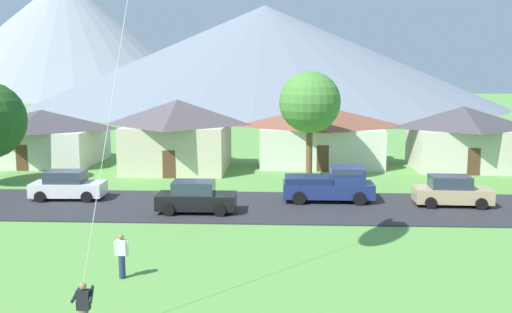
% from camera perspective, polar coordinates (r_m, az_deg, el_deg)
% --- Properties ---
extents(road_strip, '(160.00, 7.61, 0.08)m').
position_cam_1_polar(road_strip, '(32.50, 3.13, -4.98)').
color(road_strip, '#2D2D33').
rests_on(road_strip, ground).
extents(mountain_east_ridge, '(103.68, 103.68, 22.23)m').
position_cam_1_polar(mountain_east_ridge, '(132.19, 0.89, 9.92)').
color(mountain_east_ridge, slate).
rests_on(mountain_east_ridge, ground).
extents(mountain_west_ridge, '(85.55, 85.55, 36.31)m').
position_cam_1_polar(mountain_west_ridge, '(189.63, -18.20, 11.17)').
color(mountain_west_ridge, '#8E939E').
rests_on(mountain_west_ridge, ground).
extents(house_leftmost, '(9.71, 8.60, 4.43)m').
position_cam_1_polar(house_leftmost, '(51.10, -20.32, 1.96)').
color(house_leftmost, silver).
rests_on(house_leftmost, ground).
extents(house_left_center, '(8.14, 8.14, 5.43)m').
position_cam_1_polar(house_left_center, '(44.98, -7.70, 2.27)').
color(house_left_center, beige).
rests_on(house_left_center, ground).
extents(house_right_center, '(8.06, 6.56, 4.90)m').
position_cam_1_polar(house_right_center, '(47.78, 19.69, 1.87)').
color(house_right_center, beige).
rests_on(house_right_center, ground).
extents(house_rightmost, '(10.38, 7.09, 4.81)m').
position_cam_1_polar(house_rightmost, '(47.23, 6.37, 2.18)').
color(house_rightmost, silver).
rests_on(house_rightmost, ground).
extents(tree_left_of_center, '(4.27, 4.27, 7.59)m').
position_cam_1_polar(tree_left_of_center, '(40.12, 5.34, 5.32)').
color(tree_left_of_center, brown).
rests_on(tree_left_of_center, ground).
extents(parked_car_black_mid_west, '(4.22, 2.12, 1.68)m').
position_cam_1_polar(parked_car_black_mid_west, '(31.11, -5.97, -4.05)').
color(parked_car_black_mid_west, black).
rests_on(parked_car_black_mid_west, road_strip).
extents(parked_car_white_mid_east, '(4.26, 2.20, 1.68)m').
position_cam_1_polar(parked_car_white_mid_east, '(35.89, -18.10, -2.76)').
color(parked_car_white_mid_east, white).
rests_on(parked_car_white_mid_east, road_strip).
extents(parked_car_tan_east_end, '(4.26, 2.19, 1.68)m').
position_cam_1_polar(parked_car_tan_east_end, '(34.30, 18.74, -3.29)').
color(parked_car_tan_east_end, tan).
rests_on(parked_car_tan_east_end, road_strip).
extents(pickup_truck_navy_west_side, '(5.21, 2.35, 1.99)m').
position_cam_1_polar(pickup_truck_navy_west_side, '(33.79, 7.37, -2.75)').
color(pickup_truck_navy_west_side, navy).
rests_on(pickup_truck_navy_west_side, road_strip).
extents(watcher_person, '(0.56, 0.24, 1.68)m').
position_cam_1_polar(watcher_person, '(22.00, -13.12, -9.47)').
color(watcher_person, navy).
rests_on(watcher_person, ground).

